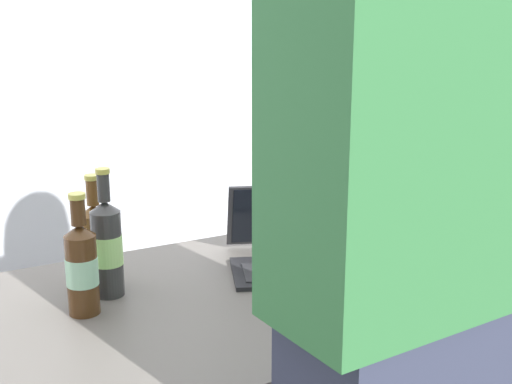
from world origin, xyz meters
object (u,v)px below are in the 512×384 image
Objects in this scene: laptop at (293,246)px; person_figure at (402,313)px; beer_bottle_brown at (96,242)px; beer_bottle_green at (107,246)px; beer_bottle_amber at (82,267)px.

person_figure is (-0.23, -0.72, 0.15)m from laptop.
person_figure is (0.28, -0.84, 0.09)m from beer_bottle_brown.
beer_bottle_brown is at bearing 94.34° from beer_bottle_green.
laptop is at bearing 3.93° from beer_bottle_amber.
beer_bottle_amber is (-0.58, -0.04, 0.06)m from laptop.
beer_bottle_green is 0.81m from person_figure.
beer_bottle_amber is 0.90× the size of beer_bottle_green.
beer_bottle_green is 0.17× the size of person_figure.
person_figure is at bearing -107.41° from laptop.
beer_bottle_brown is at bearing 167.01° from laptop.
person_figure is at bearing -71.19° from beer_bottle_brown.
laptop is at bearing -12.99° from beer_bottle_brown.
beer_bottle_green reaches higher than laptop.
beer_bottle_green is at bearing -85.66° from beer_bottle_brown.
beer_bottle_brown is (0.07, 0.16, -0.00)m from beer_bottle_amber.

